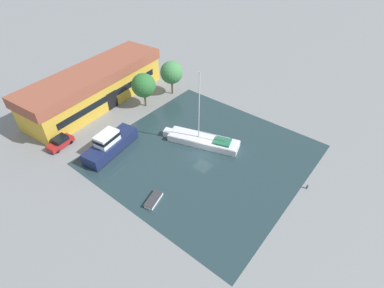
% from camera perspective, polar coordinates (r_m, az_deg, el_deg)
% --- Properties ---
extents(ground_plane, '(440.00, 440.00, 0.00)m').
position_cam_1_polar(ground_plane, '(46.98, 2.12, -2.02)').
color(ground_plane, gray).
extents(water_canal, '(29.26, 29.67, 0.01)m').
position_cam_1_polar(water_canal, '(46.98, 2.12, -2.02)').
color(water_canal, '#23383D').
rests_on(water_canal, ground).
extents(warehouse_building, '(29.95, 11.25, 6.78)m').
position_cam_1_polar(warehouse_building, '(60.91, -17.98, 10.44)').
color(warehouse_building, gold).
rests_on(warehouse_building, ground).
extents(quay_tree_near_building, '(4.51, 4.51, 6.61)m').
position_cam_1_polar(quay_tree_near_building, '(57.07, -9.22, 10.96)').
color(quay_tree_near_building, brown).
rests_on(quay_tree_near_building, ground).
extents(quay_tree_by_water, '(4.45, 4.45, 6.88)m').
position_cam_1_polar(quay_tree_by_water, '(60.53, -3.93, 13.43)').
color(quay_tree_by_water, brown).
rests_on(quay_tree_by_water, ground).
extents(parked_car, '(4.44, 2.40, 1.71)m').
position_cam_1_polar(parked_car, '(52.45, -23.80, 0.35)').
color(parked_car, maroon).
rests_on(parked_car, ground).
extents(sailboat_moored, '(6.42, 12.80, 12.60)m').
position_cam_1_polar(sailboat_moored, '(48.69, 2.04, 0.74)').
color(sailboat_moored, silver).
rests_on(sailboat_moored, water_canal).
extents(motor_cruiser, '(10.13, 4.57, 3.69)m').
position_cam_1_polar(motor_cruiser, '(48.46, -15.33, -0.06)').
color(motor_cruiser, '#19234C').
rests_on(motor_cruiser, water_canal).
extents(small_dinghy, '(3.36, 2.04, 0.55)m').
position_cam_1_polar(small_dinghy, '(40.53, -7.30, -10.45)').
color(small_dinghy, white).
rests_on(small_dinghy, water_canal).
extents(mooring_bollard, '(0.26, 0.26, 0.67)m').
position_cam_1_polar(mooring_bollard, '(44.58, 21.11, -7.56)').
color(mooring_bollard, '#47474C').
rests_on(mooring_bollard, ground).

